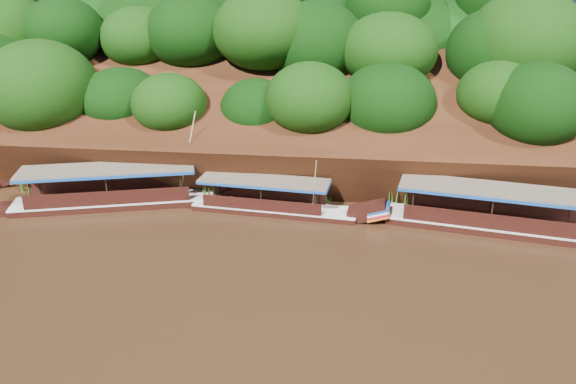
% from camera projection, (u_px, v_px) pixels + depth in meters
% --- Properties ---
extents(ground, '(160.00, 160.00, 0.00)m').
position_uv_depth(ground, '(283.00, 272.00, 29.36)').
color(ground, black).
rests_on(ground, ground).
extents(riverbank, '(120.00, 30.06, 19.40)m').
position_uv_depth(riverbank, '(316.00, 125.00, 49.64)').
color(riverbank, black).
rests_on(riverbank, ground).
extents(boat_0, '(16.60, 5.31, 7.36)m').
position_uv_depth(boat_0, '(519.00, 224.00, 33.48)').
color(boat_0, black).
rests_on(boat_0, ground).
extents(boat_1, '(12.82, 3.12, 4.50)m').
position_uv_depth(boat_1, '(284.00, 206.00, 36.29)').
color(boat_1, black).
rests_on(boat_1, ground).
extents(boat_2, '(16.91, 6.83, 6.71)m').
position_uv_depth(boat_2, '(138.00, 196.00, 37.64)').
color(boat_2, black).
rests_on(boat_2, ground).
extents(reeds, '(50.25, 2.52, 2.02)m').
position_uv_depth(reeds, '(254.00, 188.00, 38.22)').
color(reeds, '#2C681A').
rests_on(reeds, ground).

